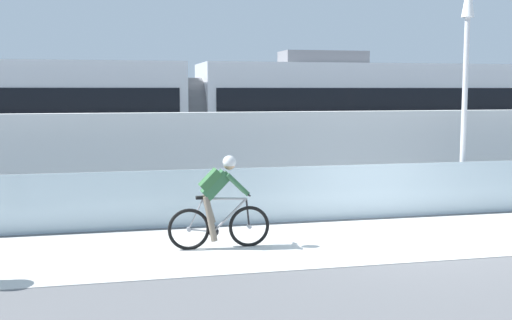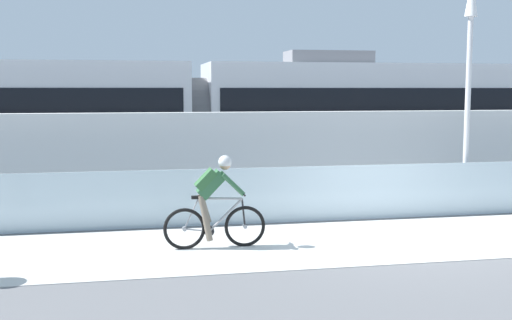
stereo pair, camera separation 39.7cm
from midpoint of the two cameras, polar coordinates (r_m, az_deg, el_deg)
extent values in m
plane|color=slate|center=(12.02, 14.06, -6.93)|extent=(200.00, 200.00, 0.00)
cube|color=silver|center=(12.02, 14.06, -6.90)|extent=(32.00, 3.20, 0.01)
cube|color=silver|center=(13.57, 10.80, -2.86)|extent=(32.00, 0.05, 1.15)
cube|color=silver|center=(15.17, 8.31, 0.18)|extent=(32.00, 0.36, 2.22)
cube|color=#595654|center=(17.65, 5.57, -2.53)|extent=(32.00, 0.08, 0.01)
cube|color=#595654|center=(19.01, 4.33, -1.87)|extent=(32.00, 0.08, 0.01)
cube|color=#232326|center=(17.58, -11.90, -1.50)|extent=(1.40, 1.88, 0.20)
cylinder|color=black|center=(16.87, -11.92, -2.03)|extent=(0.60, 0.10, 0.60)
cylinder|color=black|center=(18.29, -11.87, -1.38)|extent=(0.60, 0.10, 0.60)
cube|color=silver|center=(19.07, 12.78, 3.74)|extent=(11.00, 2.50, 3.10)
cube|color=black|center=(19.06, 12.80, 4.79)|extent=(10.56, 2.54, 1.04)
cube|color=#4C4C51|center=(19.18, 12.67, -0.36)|extent=(10.78, 2.53, 0.28)
cube|color=slate|center=(18.36, 7.18, 9.15)|extent=(2.40, 1.10, 0.36)
cube|color=#232326|center=(18.07, 2.39, -1.15)|extent=(1.40, 1.88, 0.20)
cylinder|color=black|center=(17.39, 2.94, -1.65)|extent=(0.60, 0.10, 0.60)
cylinder|color=black|center=(18.77, 1.88, -1.05)|extent=(0.60, 0.10, 0.60)
cube|color=#232326|center=(20.86, 21.54, -0.58)|extent=(1.40, 1.88, 0.20)
cylinder|color=black|center=(20.27, 22.63, -0.99)|extent=(0.60, 0.10, 0.60)
cylinder|color=black|center=(21.47, 20.51, -0.52)|extent=(0.60, 0.10, 0.60)
cylinder|color=#59595B|center=(17.54, -4.70, 3.66)|extent=(0.60, 2.30, 2.30)
torus|color=black|center=(11.03, 0.03, -6.01)|extent=(0.72, 0.06, 0.72)
cylinder|color=#99999E|center=(11.03, 0.03, -6.01)|extent=(0.07, 0.10, 0.07)
torus|color=black|center=(10.88, -5.43, -6.21)|extent=(0.72, 0.06, 0.72)
cylinder|color=#99999E|center=(10.88, -5.43, -6.21)|extent=(0.07, 0.10, 0.07)
cylinder|color=#99999E|center=(10.92, -1.71, -4.98)|extent=(0.60, 0.04, 0.58)
cylinder|color=#99999E|center=(10.86, -3.68, -4.97)|extent=(0.22, 0.04, 0.59)
cylinder|color=#99999E|center=(10.85, -2.19, -3.50)|extent=(0.76, 0.04, 0.07)
cylinder|color=#99999E|center=(10.90, -4.32, -6.33)|extent=(0.43, 0.03, 0.09)
cylinder|color=#99999E|center=(10.83, -4.80, -4.85)|extent=(0.27, 0.02, 0.53)
cylinder|color=black|center=(10.97, -0.10, -4.77)|extent=(0.08, 0.03, 0.49)
cube|color=black|center=(10.80, -4.17, -3.37)|extent=(0.24, 0.10, 0.05)
cylinder|color=black|center=(10.90, -0.23, -2.99)|extent=(0.03, 0.58, 0.03)
cylinder|color=#262628|center=(10.94, -3.20, -6.45)|extent=(0.18, 0.02, 0.18)
cube|color=#33663F|center=(10.79, -3.02, -2.21)|extent=(0.50, 0.28, 0.51)
cube|color=#336638|center=(10.77, -3.51, -1.75)|extent=(0.38, 0.30, 0.38)
sphere|color=tan|center=(10.78, -1.77, -0.37)|extent=(0.20, 0.20, 0.20)
sphere|color=silver|center=(10.78, -1.77, -0.18)|extent=(0.23, 0.23, 0.23)
cylinder|color=#33663F|center=(10.69, -1.00, -2.23)|extent=(0.41, 0.08, 0.41)
cylinder|color=#33663F|center=(11.00, -1.29, -1.99)|extent=(0.41, 0.08, 0.41)
cylinder|color=#726656|center=(10.79, -3.51, -5.29)|extent=(0.25, 0.11, 0.79)
cylinder|color=#726656|center=(10.94, -3.64, -4.39)|extent=(0.25, 0.11, 0.52)
cylinder|color=gray|center=(14.97, 18.97, -4.08)|extent=(0.24, 0.24, 0.20)
cylinder|color=silver|center=(14.75, 19.27, 3.98)|extent=(0.12, 0.12, 4.20)
camera|label=1|loc=(0.20, -89.14, 0.10)|focal=44.33mm
camera|label=2|loc=(0.20, 90.86, -0.10)|focal=44.33mm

